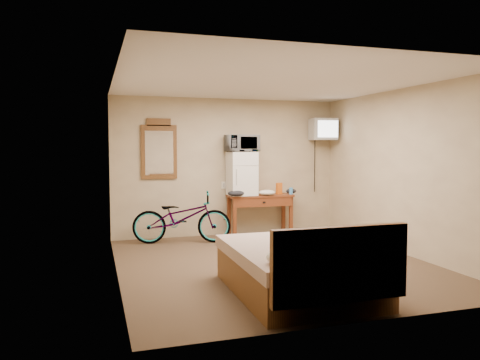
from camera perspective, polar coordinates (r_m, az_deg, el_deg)
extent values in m
plane|color=#443022|center=(6.63, 4.04, -10.10)|extent=(4.60, 4.60, 0.00)
plane|color=silver|center=(6.49, 4.16, 11.84)|extent=(4.60, 4.60, 0.00)
cube|color=#CCBA90|center=(8.62, -1.53, 1.58)|extent=(4.20, 0.04, 2.50)
cube|color=#CCBA90|center=(4.39, 15.21, -0.89)|extent=(4.20, 0.04, 2.50)
cube|color=#CCBA90|center=(5.99, -14.92, 0.39)|extent=(0.04, 4.60, 2.50)
cube|color=#CCBA90|center=(7.47, 19.26, 0.99)|extent=(0.04, 4.60, 2.50)
cube|color=silver|center=(8.60, -2.02, -0.63)|extent=(0.08, 0.01, 0.13)
cube|color=brown|center=(8.57, 2.45, -1.92)|extent=(1.20, 0.49, 0.04)
cube|color=brown|center=(8.29, -0.67, -4.74)|extent=(0.06, 0.06, 0.71)
cube|color=brown|center=(8.66, 6.22, -4.38)|extent=(0.06, 0.06, 0.71)
cube|color=brown|center=(8.62, -1.35, -4.39)|extent=(0.06, 0.06, 0.71)
cube|color=brown|center=(8.98, 5.31, -4.07)|extent=(0.06, 0.06, 0.71)
cube|color=brown|center=(8.40, 2.91, -2.73)|extent=(1.06, 0.07, 0.16)
cube|color=black|center=(8.38, 2.95, -2.74)|extent=(0.05, 0.02, 0.03)
cube|color=white|center=(8.43, 0.22, 0.79)|extent=(0.48, 0.46, 0.78)
cube|color=#A2A19D|center=(8.20, 0.71, 1.79)|extent=(0.48, 0.01, 0.00)
cylinder|color=#A2A19D|center=(8.16, -0.43, 0.35)|extent=(0.02, 0.02, 0.28)
imported|color=white|center=(8.42, 0.22, 4.49)|extent=(0.59, 0.43, 0.31)
cube|color=#CF5A12|center=(8.68, 4.79, -1.03)|extent=(0.12, 0.08, 0.21)
cylinder|color=#3F90D9|center=(8.66, 6.23, -1.33)|extent=(0.07, 0.07, 0.12)
ellipsoid|color=silver|center=(8.45, 3.29, -1.54)|extent=(0.32, 0.24, 0.10)
ellipsoid|color=black|center=(8.23, -0.48, -1.63)|extent=(0.30, 0.22, 0.11)
ellipsoid|color=black|center=(8.81, 6.24, -1.35)|extent=(0.20, 0.16, 0.09)
cube|color=black|center=(9.26, 9.31, 5.47)|extent=(0.14, 0.02, 0.14)
cylinder|color=black|center=(9.22, 9.44, 5.47)|extent=(0.05, 0.30, 0.05)
cube|color=#A2A19D|center=(9.02, 10.08, 6.11)|extent=(0.51, 0.45, 0.40)
cube|color=white|center=(8.85, 10.68, 6.15)|extent=(0.38, 0.06, 0.31)
cube|color=black|center=(9.20, 9.51, 6.07)|extent=(0.29, 0.05, 0.25)
cube|color=brown|center=(8.33, -9.83, 3.39)|extent=(0.62, 0.04, 0.94)
cube|color=brown|center=(8.34, -9.88, 6.96)|extent=(0.42, 0.04, 0.13)
cube|color=white|center=(8.31, -9.81, 3.26)|extent=(0.49, 0.01, 0.77)
imported|color=black|center=(7.95, -7.10, -4.57)|extent=(1.73, 0.89, 0.87)
cube|color=brown|center=(5.33, 6.93, -11.40)|extent=(1.38, 1.83, 0.40)
cube|color=beige|center=(5.27, 6.95, -8.78)|extent=(1.42, 1.87, 0.14)
cube|color=brown|center=(4.42, 12.20, -10.03)|extent=(1.36, 0.08, 0.70)
ellipsoid|color=white|center=(4.54, 6.71, -9.19)|extent=(0.57, 0.35, 0.20)
ellipsoid|color=white|center=(4.83, 13.67, -8.48)|extent=(0.57, 0.35, 0.20)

